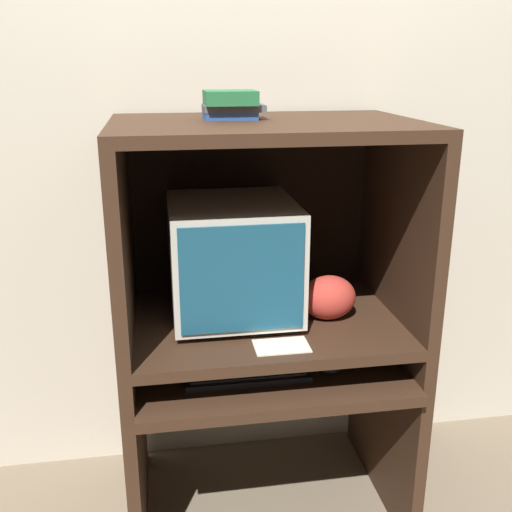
# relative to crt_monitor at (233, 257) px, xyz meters

# --- Properties ---
(wall_back) EXTENTS (6.00, 0.06, 2.60)m
(wall_back) POSITION_rel_crt_monitor_xyz_m (0.10, 0.35, 0.35)
(wall_back) COLOR beige
(wall_back) RESTS_ON ground_plane
(desk_base) EXTENTS (0.94, 0.69, 0.61)m
(desk_base) POSITION_rel_crt_monitor_xyz_m (0.10, -0.08, -0.56)
(desk_base) COLOR #382316
(desk_base) RESTS_ON ground_plane
(desk_monitor_shelf) EXTENTS (0.94, 0.66, 0.14)m
(desk_monitor_shelf) POSITION_rel_crt_monitor_xyz_m (0.10, -0.04, -0.23)
(desk_monitor_shelf) COLOR #382316
(desk_monitor_shelf) RESTS_ON desk_base
(hutch_upper) EXTENTS (0.94, 0.66, 0.65)m
(hutch_upper) POSITION_rel_crt_monitor_xyz_m (0.10, -0.01, 0.22)
(hutch_upper) COLOR #382316
(hutch_upper) RESTS_ON desk_monitor_shelf
(crt_monitor) EXTENTS (0.41, 0.45, 0.39)m
(crt_monitor) POSITION_rel_crt_monitor_xyz_m (0.00, 0.00, 0.00)
(crt_monitor) COLOR beige
(crt_monitor) RESTS_ON desk_monitor_shelf
(keyboard) EXTENTS (0.39, 0.14, 0.03)m
(keyboard) POSITION_rel_crt_monitor_xyz_m (0.02, -0.20, -0.32)
(keyboard) COLOR black
(keyboard) RESTS_ON desk_base
(mouse) EXTENTS (0.07, 0.05, 0.03)m
(mouse) POSITION_rel_crt_monitor_xyz_m (0.28, -0.22, -0.32)
(mouse) COLOR #28282B
(mouse) RESTS_ON desk_base
(snack_bag) EXTENTS (0.18, 0.14, 0.15)m
(snack_bag) POSITION_rel_crt_monitor_xyz_m (0.31, -0.09, -0.13)
(snack_bag) COLOR #BC382D
(snack_bag) RESTS_ON desk_monitor_shelf
(book_stack) EXTENTS (0.19, 0.15, 0.09)m
(book_stack) POSITION_rel_crt_monitor_xyz_m (0.00, 0.01, 0.49)
(book_stack) COLOR navy
(book_stack) RESTS_ON hutch_upper
(paper_card) EXTENTS (0.17, 0.11, 0.00)m
(paper_card) POSITION_rel_crt_monitor_xyz_m (0.11, -0.27, -0.20)
(paper_card) COLOR beige
(paper_card) RESTS_ON desk_monitor_shelf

